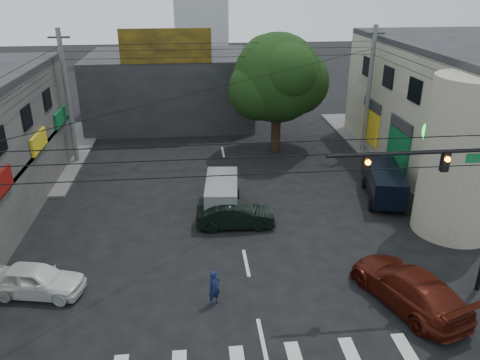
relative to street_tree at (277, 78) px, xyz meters
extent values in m
plane|color=black|center=(-4.00, -17.00, -5.47)|extent=(160.00, 160.00, 0.00)
cube|color=#514F4C|center=(14.00, 1.00, -5.40)|extent=(16.00, 16.00, 0.15)
cylinder|color=gray|center=(7.00, -13.00, -1.47)|extent=(4.00, 4.00, 8.00)
cube|color=#232326|center=(-8.00, 9.00, -2.47)|extent=(14.00, 10.00, 6.00)
cube|color=olive|center=(-8.00, 4.10, 1.83)|extent=(7.00, 0.30, 2.60)
cylinder|color=black|center=(0.00, 0.00, -3.27)|extent=(0.70, 0.70, 4.40)
sphere|color=black|center=(0.00, 0.00, 0.03)|extent=(6.40, 6.40, 6.40)
cylinder|color=black|center=(2.00, -18.00, 0.83)|extent=(7.00, 0.14, 0.14)
cube|color=black|center=(3.00, -18.00, 0.43)|extent=(0.28, 0.22, 0.75)
cube|color=black|center=(0.00, -18.00, 0.43)|extent=(0.28, 0.22, 0.75)
sphere|color=orange|center=(3.00, -18.14, 0.58)|extent=(0.20, 0.20, 0.20)
sphere|color=orange|center=(0.00, -18.14, 0.58)|extent=(0.20, 0.20, 0.20)
cylinder|color=#59595B|center=(-14.50, -1.00, -0.87)|extent=(0.32, 0.32, 9.20)
cylinder|color=#59595B|center=(6.50, -1.00, -0.87)|extent=(0.32, 0.32, 9.20)
imported|color=black|center=(-4.17, -11.51, -4.80)|extent=(1.65, 4.16, 1.35)
imported|color=white|center=(-12.91, -16.33, -4.80)|extent=(3.15, 4.59, 1.35)
imported|color=#46120A|center=(2.11, -18.55, -4.69)|extent=(5.63, 6.81, 1.57)
imported|color=#111C3E|center=(-5.61, -17.78, -4.70)|extent=(0.90, 0.89, 1.54)
camera|label=1|loc=(-6.21, -33.17, 6.68)|focal=35.00mm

